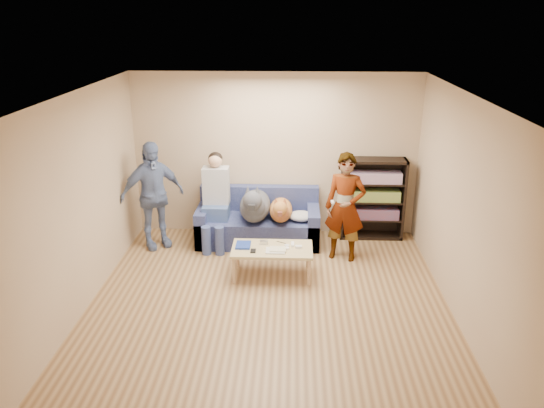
{
  "coord_description": "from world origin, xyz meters",
  "views": [
    {
      "loc": [
        0.28,
        -5.66,
        3.48
      ],
      "look_at": [
        0.0,
        1.2,
        0.95
      ],
      "focal_mm": 35.0,
      "sensor_mm": 36.0,
      "label": 1
    }
  ],
  "objects_px": {
    "person_standing_left": "(153,195)",
    "bookshelf": "(372,197)",
    "person_standing_right": "(345,207)",
    "coffee_table": "(272,251)",
    "sofa": "(259,224)",
    "dog_tan": "(281,210)",
    "person_seated": "(216,197)",
    "dog_gray": "(255,205)",
    "camera_silver": "(264,242)",
    "notebook_blue": "(243,245)"
  },
  "relations": [
    {
      "from": "person_seated",
      "to": "dog_gray",
      "type": "distance_m",
      "value": 0.62
    },
    {
      "from": "dog_tan",
      "to": "dog_gray",
      "type": "bearing_deg",
      "value": 176.54
    },
    {
      "from": "dog_gray",
      "to": "sofa",
      "type": "bearing_deg",
      "value": 77.65
    },
    {
      "from": "bookshelf",
      "to": "person_seated",
      "type": "bearing_deg",
      "value": -171.63
    },
    {
      "from": "person_standing_right",
      "to": "person_standing_left",
      "type": "bearing_deg",
      "value": -170.92
    },
    {
      "from": "camera_silver",
      "to": "dog_gray",
      "type": "distance_m",
      "value": 0.92
    },
    {
      "from": "person_standing_right",
      "to": "dog_gray",
      "type": "bearing_deg",
      "value": 179.18
    },
    {
      "from": "notebook_blue",
      "to": "sofa",
      "type": "xyz_separation_m",
      "value": [
        0.14,
        1.14,
        -0.15
      ]
    },
    {
      "from": "camera_silver",
      "to": "person_seated",
      "type": "bearing_deg",
      "value": 130.04
    },
    {
      "from": "person_seated",
      "to": "dog_gray",
      "type": "relative_size",
      "value": 1.15
    },
    {
      "from": "person_standing_left",
      "to": "coffee_table",
      "type": "distance_m",
      "value": 2.11
    },
    {
      "from": "person_standing_left",
      "to": "coffee_table",
      "type": "xyz_separation_m",
      "value": [
        1.85,
        -0.91,
        -0.46
      ]
    },
    {
      "from": "dog_tan",
      "to": "bookshelf",
      "type": "relative_size",
      "value": 0.87
    },
    {
      "from": "person_seated",
      "to": "notebook_blue",
      "type": "bearing_deg",
      "value": -63.15
    },
    {
      "from": "person_standing_left",
      "to": "camera_silver",
      "type": "distance_m",
      "value": 1.94
    },
    {
      "from": "person_standing_left",
      "to": "notebook_blue",
      "type": "distance_m",
      "value": 1.73
    },
    {
      "from": "coffee_table",
      "to": "sofa",
      "type": "bearing_deg",
      "value": 102.47
    },
    {
      "from": "sofa",
      "to": "camera_silver",
      "type": "bearing_deg",
      "value": -82.37
    },
    {
      "from": "person_standing_left",
      "to": "person_seated",
      "type": "relative_size",
      "value": 1.14
    },
    {
      "from": "person_standing_right",
      "to": "dog_gray",
      "type": "relative_size",
      "value": 1.25
    },
    {
      "from": "sofa",
      "to": "person_seated",
      "type": "distance_m",
      "value": 0.83
    },
    {
      "from": "sofa",
      "to": "dog_gray",
      "type": "distance_m",
      "value": 0.44
    },
    {
      "from": "camera_silver",
      "to": "bookshelf",
      "type": "bearing_deg",
      "value": 38.23
    },
    {
      "from": "person_seated",
      "to": "person_standing_left",
      "type": "bearing_deg",
      "value": -170.8
    },
    {
      "from": "camera_silver",
      "to": "sofa",
      "type": "relative_size",
      "value": 0.06
    },
    {
      "from": "person_standing_left",
      "to": "sofa",
      "type": "bearing_deg",
      "value": -22.98
    },
    {
      "from": "person_standing_right",
      "to": "notebook_blue",
      "type": "distance_m",
      "value": 1.58
    },
    {
      "from": "dog_tan",
      "to": "person_standing_right",
      "type": "bearing_deg",
      "value": -20.83
    },
    {
      "from": "notebook_blue",
      "to": "coffee_table",
      "type": "distance_m",
      "value": 0.41
    },
    {
      "from": "notebook_blue",
      "to": "sofa",
      "type": "height_order",
      "value": "sofa"
    },
    {
      "from": "person_standing_left",
      "to": "notebook_blue",
      "type": "relative_size",
      "value": 6.42
    },
    {
      "from": "sofa",
      "to": "dog_tan",
      "type": "distance_m",
      "value": 0.53
    },
    {
      "from": "coffee_table",
      "to": "bookshelf",
      "type": "relative_size",
      "value": 0.85
    },
    {
      "from": "person_standing_left",
      "to": "bookshelf",
      "type": "height_order",
      "value": "person_standing_left"
    },
    {
      "from": "dog_tan",
      "to": "bookshelf",
      "type": "xyz_separation_m",
      "value": [
        1.44,
        0.46,
        0.07
      ]
    },
    {
      "from": "person_standing_left",
      "to": "sofa",
      "type": "relative_size",
      "value": 0.88
    },
    {
      "from": "camera_silver",
      "to": "notebook_blue",
      "type": "bearing_deg",
      "value": -165.96
    },
    {
      "from": "notebook_blue",
      "to": "dog_tan",
      "type": "xyz_separation_m",
      "value": [
        0.49,
        0.92,
        0.17
      ]
    },
    {
      "from": "bookshelf",
      "to": "dog_gray",
      "type": "bearing_deg",
      "value": -166.76
    },
    {
      "from": "dog_gray",
      "to": "coffee_table",
      "type": "bearing_deg",
      "value": -72.78
    },
    {
      "from": "dog_gray",
      "to": "bookshelf",
      "type": "height_order",
      "value": "bookshelf"
    },
    {
      "from": "sofa",
      "to": "coffee_table",
      "type": "height_order",
      "value": "sofa"
    },
    {
      "from": "person_standing_right",
      "to": "coffee_table",
      "type": "relative_size",
      "value": 1.45
    },
    {
      "from": "notebook_blue",
      "to": "coffee_table",
      "type": "xyz_separation_m",
      "value": [
        0.4,
        -0.05,
        -0.06
      ]
    },
    {
      "from": "sofa",
      "to": "coffee_table",
      "type": "xyz_separation_m",
      "value": [
        0.26,
        -1.19,
        0.09
      ]
    },
    {
      "from": "bookshelf",
      "to": "dog_tan",
      "type": "bearing_deg",
      "value": -162.4
    },
    {
      "from": "camera_silver",
      "to": "sofa",
      "type": "height_order",
      "value": "sofa"
    },
    {
      "from": "person_standing_left",
      "to": "dog_tan",
      "type": "xyz_separation_m",
      "value": [
        1.94,
        0.05,
        -0.23
      ]
    },
    {
      "from": "person_standing_right",
      "to": "coffee_table",
      "type": "xyz_separation_m",
      "value": [
        -1.03,
        -0.61,
        -0.43
      ]
    },
    {
      "from": "sofa",
      "to": "dog_tan",
      "type": "height_order",
      "value": "dog_tan"
    }
  ]
}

